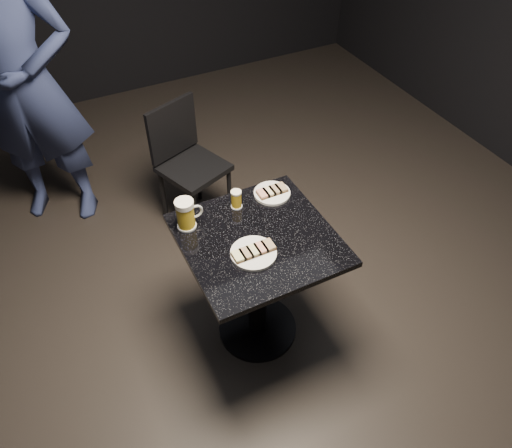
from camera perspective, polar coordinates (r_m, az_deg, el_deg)
The scene contains 10 objects.
floor at distance 2.92m, azimuth 0.18°, elevation -11.90°, with size 6.00×6.00×0.00m, color black.
plate_large at distance 2.26m, azimuth -0.28°, elevation -3.35°, with size 0.21×0.21×0.01m, color silver.
plate_small at distance 2.57m, azimuth 1.84°, elevation 3.53°, with size 0.19×0.19×0.01m, color white.
patron at distance 3.35m, azimuth -24.96°, elevation 14.41°, with size 0.71×0.47×1.95m, color navy.
table at distance 2.52m, azimuth 0.20°, elevation -5.40°, with size 0.70×0.70×0.75m.
beer_mug at distance 2.36m, azimuth -8.00°, elevation 1.14°, with size 0.13×0.09×0.16m.
beer_tumbler at distance 2.47m, azimuth -2.26°, elevation 2.85°, with size 0.06×0.06×0.10m.
chair at distance 3.27m, azimuth -7.95°, elevation 7.42°, with size 0.48×0.48×0.86m.
canapes_on_plate_large at distance 2.25m, azimuth -0.29°, elevation -3.07°, with size 0.20×0.07×0.02m.
canapes_on_plate_small at distance 2.56m, azimuth 1.85°, elevation 3.81°, with size 0.16×0.07×0.02m.
Camera 1 is at (-0.74, -1.46, 2.42)m, focal length 35.00 mm.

